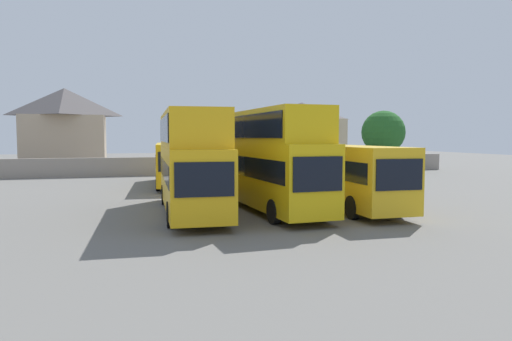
# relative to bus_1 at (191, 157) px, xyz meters

# --- Properties ---
(ground) EXTENTS (140.00, 140.00, 0.00)m
(ground) POSITION_rel_bus_1_xyz_m (4.10, 17.60, -2.80)
(ground) COLOR slate
(depot_boundary_wall) EXTENTS (56.00, 0.50, 1.80)m
(depot_boundary_wall) POSITION_rel_bus_1_xyz_m (4.10, 23.58, -1.90)
(depot_boundary_wall) COLOR gray
(depot_boundary_wall) RESTS_ON ground
(bus_1) EXTENTS (3.15, 11.25, 4.97)m
(bus_1) POSITION_rel_bus_1_xyz_m (0.00, 0.00, 0.00)
(bus_1) COLOR #EDB014
(bus_1) RESTS_ON ground
(bus_2) EXTENTS (3.02, 10.17, 5.12)m
(bus_2) POSITION_rel_bus_1_xyz_m (4.00, -0.70, 0.08)
(bus_2) COLOR yellow
(bus_2) RESTS_ON ground
(bus_3) EXTENTS (2.75, 10.56, 3.33)m
(bus_3) POSITION_rel_bus_1_xyz_m (8.09, -0.61, -0.89)
(bus_3) COLOR gold
(bus_3) RESTS_ON ground
(bus_4) EXTENTS (3.45, 11.49, 3.26)m
(bus_4) POSITION_rel_bus_1_xyz_m (0.59, 13.63, -0.93)
(bus_4) COLOR gold
(bus_4) RESTS_ON ground
(bus_5) EXTENTS (2.67, 11.90, 3.40)m
(bus_5) POSITION_rel_bus_1_xyz_m (3.88, 13.25, -0.85)
(bus_5) COLOR yellow
(bus_5) RESTS_ON ground
(bus_6) EXTENTS (2.89, 11.76, 3.34)m
(bus_6) POSITION_rel_bus_1_xyz_m (9.07, 13.86, -0.88)
(bus_6) COLOR gold
(bus_6) RESTS_ON ground
(house_terrace_left) EXTENTS (8.72, 7.56, 9.05)m
(house_terrace_left) POSITION_rel_bus_1_xyz_m (-9.11, 32.26, 1.82)
(house_terrace_left) COLOR tan
(house_terrace_left) RESTS_ON ground
(house_terrace_centre) EXTENTS (9.56, 7.91, 8.16)m
(house_terrace_centre) POSITION_rel_bus_1_xyz_m (19.14, 33.66, 1.36)
(house_terrace_centre) COLOR #C6B293
(house_terrace_centre) RESTS_ON ground
(tree_left_of_lot) EXTENTS (4.60, 4.60, 6.56)m
(tree_left_of_lot) POSITION_rel_bus_1_xyz_m (23.67, 21.58, 1.44)
(tree_left_of_lot) COLOR brown
(tree_left_of_lot) RESTS_ON ground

